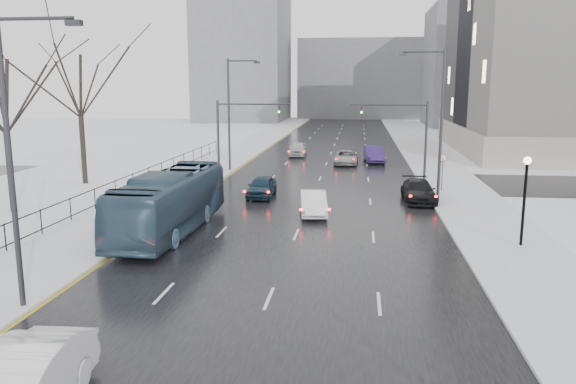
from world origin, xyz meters
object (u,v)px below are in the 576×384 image
at_px(tree_park_e, 86,185).
at_px(sedan_right_near, 313,203).
at_px(streetlight_r_mid, 438,118).
at_px(bus, 171,202).
at_px(sedan_right_cross, 346,157).
at_px(mast_signal_right, 412,132).
at_px(tree_park_d, 14,213).
at_px(sedan_center_near, 262,187).
at_px(streetlight_l_far, 231,109).
at_px(sedan_right_far, 419,191).
at_px(lamppost_r_mid, 525,188).
at_px(no_uturn_sign, 443,162).
at_px(sedan_center_far, 298,149).
at_px(streetlight_l_near, 15,150).
at_px(mast_signal_left, 231,130).
at_px(sedan_right_distant, 374,154).

bearing_deg(tree_park_e, sedan_right_near, -23.89).
height_order(streetlight_r_mid, bus, streetlight_r_mid).
distance_m(streetlight_r_mid, sedan_right_cross, 19.54).
relative_size(mast_signal_right, sedan_right_cross, 1.33).
bearing_deg(tree_park_e, tree_park_d, -87.71).
relative_size(tree_park_d, sedan_center_near, 2.93).
xyz_separation_m(tree_park_d, streetlight_r_mid, (25.97, 6.00, 5.62)).
distance_m(streetlight_l_far, sedan_right_far, 19.83).
relative_size(streetlight_r_mid, sedan_right_far, 2.03).
distance_m(lamppost_r_mid, no_uturn_sign, 14.13).
bearing_deg(streetlight_r_mid, sedan_center_far, 116.13).
relative_size(tree_park_e, lamppost_r_mid, 3.15).
distance_m(no_uturn_sign, sedan_right_cross, 15.73).
distance_m(no_uturn_sign, sedan_center_far, 23.56).
xyz_separation_m(streetlight_l_near, mast_signal_left, (0.84, 28.00, -1.51)).
distance_m(tree_park_d, streetlight_l_near, 17.90).
bearing_deg(bus, streetlight_l_far, 95.16).
distance_m(lamppost_r_mid, sedan_right_distant, 30.45).
bearing_deg(tree_park_e, streetlight_l_near, -67.31).
height_order(mast_signal_left, sedan_right_far, mast_signal_left).
bearing_deg(sedan_right_distant, sedan_right_far, -87.71).
relative_size(streetlight_r_mid, mast_signal_right, 1.54).
height_order(streetlight_l_far, sedan_center_near, streetlight_l_far).
relative_size(streetlight_l_far, bus, 0.86).
relative_size(streetlight_l_far, mast_signal_left, 1.54).
height_order(mast_signal_right, mast_signal_left, same).
relative_size(lamppost_r_mid, sedan_center_far, 0.93).
distance_m(tree_park_e, streetlight_l_near, 26.61).
distance_m(sedan_center_near, sedan_right_far, 10.70).
bearing_deg(streetlight_l_near, tree_park_e, 112.69).
distance_m(streetlight_r_mid, mast_signal_left, 17.50).
bearing_deg(mast_signal_left, streetlight_l_far, 101.87).
height_order(mast_signal_left, sedan_right_distant, mast_signal_left).
xyz_separation_m(streetlight_r_mid, streetlight_l_near, (-16.33, -20.00, 0.00)).
bearing_deg(no_uturn_sign, lamppost_r_mid, -82.67).
height_order(streetlight_l_far, sedan_right_distant, streetlight_l_far).
xyz_separation_m(tree_park_e, sedan_center_near, (14.70, -3.34, 0.77)).
bearing_deg(sedan_right_cross, mast_signal_right, -59.72).
relative_size(streetlight_l_far, sedan_right_near, 2.31).
bearing_deg(sedan_center_far, sedan_right_near, -84.44).
height_order(sedan_right_near, sedan_right_cross, sedan_right_near).
relative_size(tree_park_d, tree_park_e, 0.93).
distance_m(streetlight_l_near, sedan_right_far, 26.04).
distance_m(streetlight_r_mid, no_uturn_sign, 5.30).
bearing_deg(sedan_right_far, sedan_right_near, -147.29).
xyz_separation_m(mast_signal_left, no_uturn_sign, (16.53, -4.00, -1.81)).
distance_m(sedan_right_near, sedan_right_distant, 24.37).
height_order(streetlight_l_far, no_uturn_sign, streetlight_l_far).
bearing_deg(sedan_right_near, streetlight_l_far, 110.11).
height_order(mast_signal_left, no_uturn_sign, mast_signal_left).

